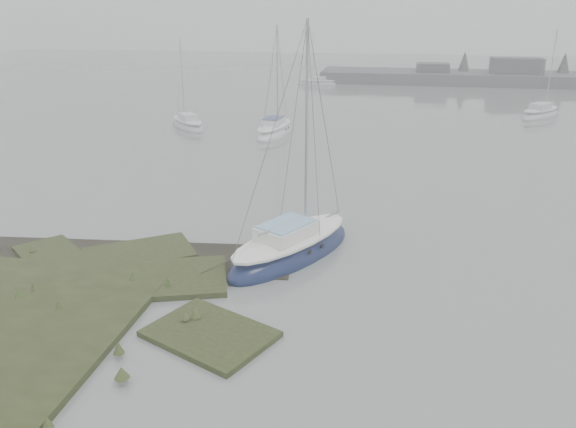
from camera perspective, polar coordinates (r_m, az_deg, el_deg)
The scene contains 7 objects.
ground at distance 45.25m, azimuth 3.59°, elevation 8.64°, with size 160.00×160.00×0.00m, color slate.
far_shoreline at distance 79.32m, azimuth 26.85°, elevation 12.17°, with size 60.00×8.00×4.15m.
sailboat_main at distance 21.70m, azimuth 0.32°, elevation -3.59°, with size 5.20×6.89×9.42m.
sailboat_white at distance 43.04m, azimuth -1.39°, elevation 8.43°, with size 2.60×6.21×8.53m.
sailboat_far_a at distance 46.32m, azimuth -10.14°, elevation 8.92°, with size 4.64×5.15×7.39m.
sailboat_far_b at distance 54.96m, azimuth 24.26°, elevation 9.24°, with size 4.95×5.55×7.94m.
sailboat_far_c at distance 71.86m, azimuth 3.02°, elevation 13.11°, with size 4.75×1.75×6.62m.
Camera 1 is at (5.34, -14.02, 9.05)m, focal length 35.00 mm.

